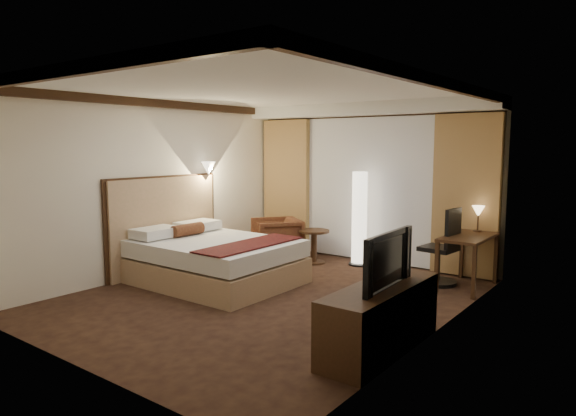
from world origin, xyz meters
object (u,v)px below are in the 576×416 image
Objects in this scene: bed at (216,261)px; armchair at (277,237)px; side_table at (314,247)px; television at (379,256)px; floor_lamp at (359,218)px; dresser at (380,318)px; office_chair at (439,246)px; desk at (467,262)px.

armchair is at bearing 98.50° from bed.
armchair is (-0.26, 1.77, 0.08)m from bed.
television is at bearing -46.29° from side_table.
side_table is at bearing 41.31° from television.
side_table is 0.91m from floor_lamp.
bed reaches higher than dresser.
floor_lamp is 3.67m from dresser.
office_chair is at bearing -0.51° from side_table.
bed is 1.98× the size of office_chair.
bed is at bearing -44.14° from armchair.
floor_lamp is (1.12, 2.25, 0.47)m from bed.
dresser is (2.64, -2.73, 0.04)m from side_table.
armchair is at bearing 142.27° from dresser.
bed is 3.59m from desk.
side_table is at bearing -174.66° from office_chair.
office_chair reaches higher than armchair.
dresser is (0.05, -2.76, -0.05)m from desk.
bed is 2.01× the size of desk.
dresser is at bearing -74.64° from office_chair.
television is (0.42, -2.71, 0.38)m from office_chair.
side_table is at bearing 134.04° from dresser.
floor_lamp is at bearing 172.47° from office_chair.
desk is at bearing -1.98° from television.
floor_lamp reaches higher than desk.
side_table is (0.70, 0.14, -0.12)m from armchair.
floor_lamp is (0.68, 0.34, 0.51)m from side_table.
television reaches higher than side_table.
office_chair reaches higher than bed.
floor_lamp is (1.38, 0.48, 0.39)m from armchair.
side_table is (0.44, 1.91, -0.04)m from bed.
television reaches higher than desk.
armchair is at bearing 49.62° from television.
television reaches higher than dresser.
floor_lamp is at bearing 29.75° from television.
bed is at bearing 72.56° from television.
bed is 2.55m from floor_lamp.
bed is at bearing -138.40° from office_chair.
office_chair is (-0.40, -0.05, 0.19)m from desk.
armchair is at bearing -168.56° from side_table.
armchair is 2.89m from office_chair.
armchair is 0.51× the size of floor_lamp.
dresser is (0.45, -2.71, -0.24)m from office_chair.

